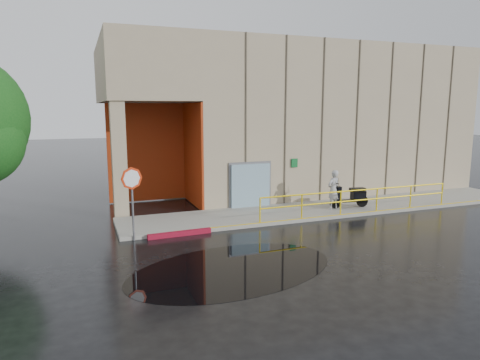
% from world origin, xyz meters
% --- Properties ---
extents(ground, '(120.00, 120.00, 0.00)m').
position_xyz_m(ground, '(0.00, 0.00, 0.00)').
color(ground, black).
rests_on(ground, ground).
extents(sidewalk, '(20.00, 3.00, 0.15)m').
position_xyz_m(sidewalk, '(4.00, 4.50, 0.07)').
color(sidewalk, gray).
rests_on(sidewalk, ground).
extents(building, '(20.00, 10.17, 8.00)m').
position_xyz_m(building, '(5.10, 10.98, 4.21)').
color(building, tan).
rests_on(building, ground).
extents(guardrail, '(9.56, 0.06, 1.03)m').
position_xyz_m(guardrail, '(4.25, 3.15, 0.68)').
color(guardrail, yellow).
rests_on(guardrail, sidewalk).
extents(person, '(0.74, 0.59, 1.79)m').
position_xyz_m(person, '(3.55, 4.12, 1.05)').
color(person, '#A7A8AC').
rests_on(person, sidewalk).
extents(scooter, '(1.93, 0.83, 1.46)m').
position_xyz_m(scooter, '(4.41, 4.07, 0.99)').
color(scooter, black).
rests_on(scooter, sidewalk).
extents(stop_sign, '(0.77, 0.32, 2.67)m').
position_xyz_m(stop_sign, '(-5.50, 2.94, 1.94)').
color(stop_sign, slate).
rests_on(stop_sign, ground).
extents(red_curb, '(2.41, 0.28, 0.18)m').
position_xyz_m(red_curb, '(-3.84, 2.93, 0.09)').
color(red_curb, maroon).
rests_on(red_curb, ground).
extents(puddle, '(7.12, 5.14, 0.01)m').
position_xyz_m(puddle, '(-3.11, -0.89, 0.00)').
color(puddle, black).
rests_on(puddle, ground).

